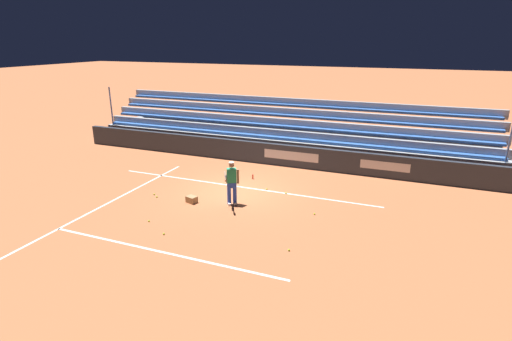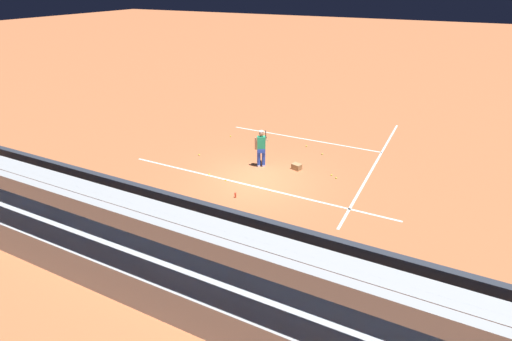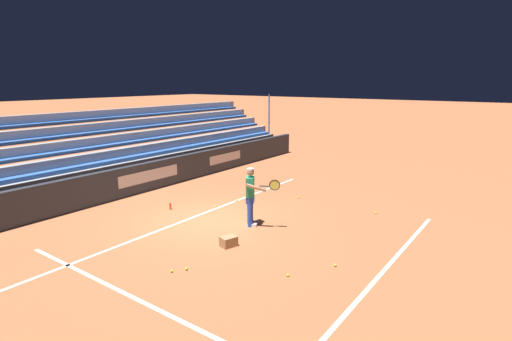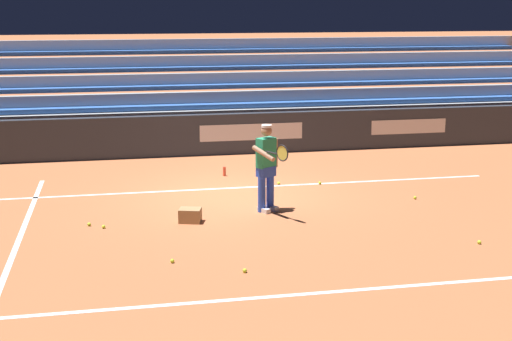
{
  "view_description": "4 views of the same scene",
  "coord_description": "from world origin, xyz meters",
  "px_view_note": "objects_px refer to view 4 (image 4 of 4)",
  "views": [
    {
      "loc": [
        -6.69,
        14.35,
        6.14
      ],
      "look_at": [
        -1.3,
        0.96,
        1.36
      ],
      "focal_mm": 28.0,
      "sensor_mm": 36.0,
      "label": 1
    },
    {
      "loc": [
        6.77,
        -13.37,
        7.68
      ],
      "look_at": [
        0.2,
        -0.44,
        0.71
      ],
      "focal_mm": 28.0,
      "sensor_mm": 36.0,
      "label": 2
    },
    {
      "loc": [
        8.43,
        8.0,
        4.17
      ],
      "look_at": [
        -1.23,
        0.99,
        1.46
      ],
      "focal_mm": 28.0,
      "sensor_mm": 36.0,
      "label": 3
    },
    {
      "loc": [
        2.33,
        14.54,
        4.01
      ],
      "look_at": [
        -0.35,
        0.86,
        0.7
      ],
      "focal_mm": 50.0,
      "sensor_mm": 36.0,
      "label": 4
    }
  ],
  "objects_px": {
    "tennis_ball_near_player": "(245,271)",
    "tennis_ball_toward_net": "(279,183)",
    "ball_box_cardboard": "(190,215)",
    "tennis_ball_stray_back": "(479,242)",
    "tennis_player": "(267,167)",
    "tennis_ball_far_left": "(89,224)",
    "tennis_ball_by_box": "(104,227)",
    "tennis_ball_far_right": "(172,261)",
    "tennis_ball_on_baseline": "(320,183)",
    "tennis_ball_midcourt": "(415,198)",
    "water_bottle": "(224,171)"
  },
  "relations": [
    {
      "from": "tennis_ball_near_player",
      "to": "tennis_ball_toward_net",
      "type": "relative_size",
      "value": 1.0
    },
    {
      "from": "ball_box_cardboard",
      "to": "tennis_ball_stray_back",
      "type": "xyz_separation_m",
      "value": [
        -4.69,
        2.19,
        -0.1
      ]
    },
    {
      "from": "tennis_player",
      "to": "tennis_ball_toward_net",
      "type": "relative_size",
      "value": 25.98
    },
    {
      "from": "tennis_ball_near_player",
      "to": "tennis_ball_far_left",
      "type": "relative_size",
      "value": 1.0
    },
    {
      "from": "tennis_ball_near_player",
      "to": "tennis_ball_by_box",
      "type": "relative_size",
      "value": 1.0
    },
    {
      "from": "tennis_ball_far_right",
      "to": "tennis_ball_by_box",
      "type": "height_order",
      "value": "same"
    },
    {
      "from": "tennis_ball_toward_net",
      "to": "tennis_ball_on_baseline",
      "type": "bearing_deg",
      "value": 170.2
    },
    {
      "from": "tennis_ball_midcourt",
      "to": "tennis_ball_near_player",
      "type": "distance_m",
      "value": 5.42
    },
    {
      "from": "tennis_ball_stray_back",
      "to": "tennis_ball_midcourt",
      "type": "bearing_deg",
      "value": -91.5
    },
    {
      "from": "tennis_ball_far_right",
      "to": "tennis_ball_by_box",
      "type": "xyz_separation_m",
      "value": [
        1.09,
        -2.0,
        0.0
      ]
    },
    {
      "from": "tennis_player",
      "to": "tennis_ball_by_box",
      "type": "xyz_separation_m",
      "value": [
        3.14,
        0.51,
        -0.86
      ]
    },
    {
      "from": "tennis_ball_on_baseline",
      "to": "tennis_ball_by_box",
      "type": "distance_m",
      "value": 5.3
    },
    {
      "from": "tennis_ball_midcourt",
      "to": "tennis_ball_stray_back",
      "type": "xyz_separation_m",
      "value": [
        0.08,
        2.87,
        0.0
      ]
    },
    {
      "from": "tennis_ball_near_player",
      "to": "tennis_ball_far_left",
      "type": "height_order",
      "value": "same"
    },
    {
      "from": "tennis_ball_on_baseline",
      "to": "tennis_ball_far_left",
      "type": "relative_size",
      "value": 1.0
    },
    {
      "from": "ball_box_cardboard",
      "to": "tennis_ball_stray_back",
      "type": "bearing_deg",
      "value": 155.0
    },
    {
      "from": "tennis_ball_on_baseline",
      "to": "tennis_player",
      "type": "bearing_deg",
      "value": 48.64
    },
    {
      "from": "tennis_ball_far_right",
      "to": "tennis_ball_on_baseline",
      "type": "relative_size",
      "value": 1.0
    },
    {
      "from": "tennis_ball_far_right",
      "to": "tennis_ball_far_left",
      "type": "height_order",
      "value": "same"
    },
    {
      "from": "tennis_ball_midcourt",
      "to": "tennis_ball_stray_back",
      "type": "relative_size",
      "value": 1.0
    },
    {
      "from": "tennis_ball_on_baseline",
      "to": "tennis_ball_near_player",
      "type": "height_order",
      "value": "same"
    },
    {
      "from": "tennis_ball_midcourt",
      "to": "water_bottle",
      "type": "bearing_deg",
      "value": -37.78
    },
    {
      "from": "tennis_ball_far_right",
      "to": "tennis_ball_near_player",
      "type": "bearing_deg",
      "value": 149.06
    },
    {
      "from": "tennis_ball_on_baseline",
      "to": "tennis_ball_far_left",
      "type": "distance_m",
      "value": 5.46
    },
    {
      "from": "tennis_ball_far_left",
      "to": "tennis_ball_far_right",
      "type": "bearing_deg",
      "value": 121.52
    },
    {
      "from": "water_bottle",
      "to": "tennis_ball_toward_net",
      "type": "bearing_deg",
      "value": 135.79
    },
    {
      "from": "tennis_ball_by_box",
      "to": "water_bottle",
      "type": "xyz_separation_m",
      "value": [
        -2.76,
        -3.56,
        0.08
      ]
    },
    {
      "from": "tennis_player",
      "to": "water_bottle",
      "type": "height_order",
      "value": "tennis_player"
    },
    {
      "from": "tennis_ball_stray_back",
      "to": "tennis_ball_on_baseline",
      "type": "bearing_deg",
      "value": -71.03
    },
    {
      "from": "tennis_player",
      "to": "ball_box_cardboard",
      "type": "height_order",
      "value": "tennis_player"
    },
    {
      "from": "tennis_ball_on_baseline",
      "to": "tennis_ball_far_left",
      "type": "height_order",
      "value": "same"
    },
    {
      "from": "ball_box_cardboard",
      "to": "tennis_ball_stray_back",
      "type": "distance_m",
      "value": 5.18
    },
    {
      "from": "tennis_ball_by_box",
      "to": "water_bottle",
      "type": "bearing_deg",
      "value": -127.79
    },
    {
      "from": "tennis_ball_far_right",
      "to": "ball_box_cardboard",
      "type": "bearing_deg",
      "value": -103.5
    },
    {
      "from": "tennis_ball_far_right",
      "to": "tennis_ball_near_player",
      "type": "xyz_separation_m",
      "value": [
        -1.05,
        0.63,
        0.0
      ]
    },
    {
      "from": "tennis_ball_by_box",
      "to": "tennis_ball_toward_net",
      "type": "distance_m",
      "value": 4.58
    },
    {
      "from": "tennis_ball_toward_net",
      "to": "tennis_ball_far_left",
      "type": "bearing_deg",
      "value": 29.43
    },
    {
      "from": "tennis_ball_by_box",
      "to": "tennis_ball_toward_net",
      "type": "relative_size",
      "value": 1.0
    },
    {
      "from": "tennis_ball_stray_back",
      "to": "tennis_ball_by_box",
      "type": "distance_m",
      "value": 6.62
    },
    {
      "from": "tennis_ball_midcourt",
      "to": "tennis_ball_by_box",
      "type": "distance_m",
      "value": 6.4
    },
    {
      "from": "tennis_ball_far_left",
      "to": "tennis_ball_toward_net",
      "type": "distance_m",
      "value": 4.71
    },
    {
      "from": "tennis_ball_near_player",
      "to": "tennis_ball_by_box",
      "type": "distance_m",
      "value": 3.39
    },
    {
      "from": "tennis_ball_midcourt",
      "to": "tennis_ball_on_baseline",
      "type": "distance_m",
      "value": 2.25
    },
    {
      "from": "tennis_player",
      "to": "tennis_ball_toward_net",
      "type": "distance_m",
      "value": 2.28
    },
    {
      "from": "tennis_ball_near_player",
      "to": "tennis_ball_stray_back",
      "type": "bearing_deg",
      "value": -172.75
    },
    {
      "from": "tennis_ball_far_right",
      "to": "tennis_ball_midcourt",
      "type": "height_order",
      "value": "same"
    },
    {
      "from": "tennis_ball_midcourt",
      "to": "tennis_ball_near_player",
      "type": "xyz_separation_m",
      "value": [
        4.22,
        3.4,
        0.0
      ]
    },
    {
      "from": "tennis_ball_midcourt",
      "to": "tennis_ball_by_box",
      "type": "xyz_separation_m",
      "value": [
        6.36,
        0.77,
        0.0
      ]
    },
    {
      "from": "tennis_ball_toward_net",
      "to": "tennis_ball_near_player",
      "type": "bearing_deg",
      "value": 71.67
    },
    {
      "from": "tennis_ball_midcourt",
      "to": "tennis_ball_stray_back",
      "type": "bearing_deg",
      "value": 88.5
    }
  ]
}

